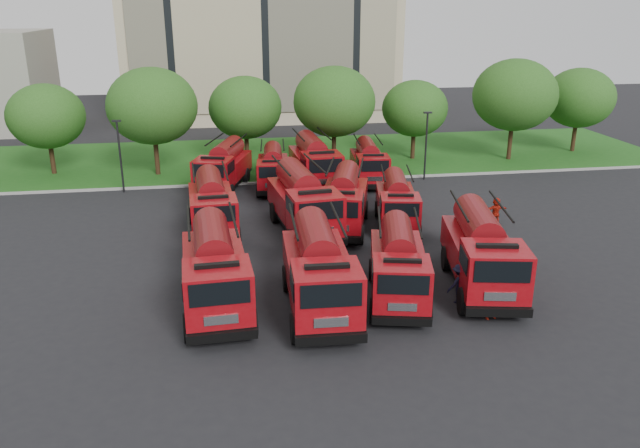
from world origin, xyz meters
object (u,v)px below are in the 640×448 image
at_px(fire_truck_6, 343,200).
at_px(firefighter_3, 458,302).
at_px(fire_truck_2, 398,264).
at_px(fire_truck_7, 397,202).
at_px(fire_truck_8, 223,166).
at_px(fire_truck_11, 369,163).
at_px(fire_truck_0, 215,269).
at_px(fire_truck_4, 212,205).
at_px(firefighter_4, 321,243).
at_px(firefighter_2, 491,315).
at_px(fire_truck_3, 482,251).
at_px(firefighter_0, 491,318).
at_px(fire_truck_1, 319,270).
at_px(fire_truck_10, 314,162).
at_px(firefighter_1, 383,318).
at_px(firefighter_5, 494,223).
at_px(fire_truck_9, 273,168).
at_px(fire_truck_5, 303,201).

distance_m(fire_truck_6, firefighter_3, 11.11).
xyz_separation_m(fire_truck_2, fire_truck_7, (2.57, 9.39, -0.11)).
height_order(fire_truck_8, fire_truck_11, fire_truck_8).
relative_size(fire_truck_0, fire_truck_8, 1.04).
height_order(fire_truck_2, fire_truck_4, fire_truck_4).
bearing_deg(firefighter_4, fire_truck_8, -36.74).
relative_size(fire_truck_8, firefighter_2, 4.02).
xyz_separation_m(firefighter_2, firefighter_3, (-0.98, 1.37, 0.00)).
bearing_deg(firefighter_4, fire_truck_3, 163.03).
bearing_deg(firefighter_0, fire_truck_8, 106.81).
bearing_deg(fire_truck_2, fire_truck_1, -158.54).
xyz_separation_m(fire_truck_2, fire_truck_4, (-8.24, 9.89, 0.08)).
relative_size(fire_truck_7, firefighter_4, 4.35).
relative_size(fire_truck_6, firefighter_4, 5.02).
height_order(fire_truck_10, firefighter_2, fire_truck_10).
xyz_separation_m(firefighter_0, firefighter_3, (-0.84, 1.63, 0.00)).
bearing_deg(firefighter_1, fire_truck_4, 115.01).
bearing_deg(firefighter_2, firefighter_4, 43.03).
distance_m(fire_truck_7, firefighter_5, 6.19).
height_order(fire_truck_9, firefighter_5, fire_truck_9).
relative_size(fire_truck_5, fire_truck_8, 1.09).
height_order(fire_truck_4, fire_truck_9, fire_truck_4).
bearing_deg(fire_truck_2, fire_truck_5, 121.20).
bearing_deg(fire_truck_7, firefighter_4, -144.90).
height_order(fire_truck_4, firefighter_2, fire_truck_4).
bearing_deg(fire_truck_5, fire_truck_7, -4.77).
xyz_separation_m(fire_truck_10, firefighter_4, (-1.38, -11.63, -1.75)).
bearing_deg(fire_truck_7, fire_truck_2, -94.29).
bearing_deg(fire_truck_1, fire_truck_11, 73.07).
bearing_deg(fire_truck_5, fire_truck_10, 71.17).
bearing_deg(fire_truck_0, firefighter_0, -17.38).
bearing_deg(firefighter_5, fire_truck_4, -5.55).
distance_m(fire_truck_7, fire_truck_9, 11.32).
bearing_deg(fire_truck_10, fire_truck_6, -91.11).
bearing_deg(fire_truck_9, firefighter_3, -66.80).
xyz_separation_m(fire_truck_6, fire_truck_11, (3.79, 9.58, -0.19)).
height_order(fire_truck_4, fire_truck_6, fire_truck_6).
xyz_separation_m(fire_truck_3, fire_truck_7, (-1.51, 8.95, -0.31)).
distance_m(fire_truck_6, fire_truck_10, 9.33).
bearing_deg(firefighter_2, firefighter_1, 96.25).
height_order(fire_truck_1, fire_truck_9, fire_truck_1).
bearing_deg(firefighter_3, fire_truck_11, -108.93).
distance_m(firefighter_2, firefighter_4, 11.21).
xyz_separation_m(fire_truck_3, fire_truck_11, (-0.93, 18.65, -0.29)).
xyz_separation_m(fire_truck_0, fire_truck_2, (8.06, -0.27, -0.19)).
height_order(fire_truck_2, firefighter_3, fire_truck_2).
distance_m(fire_truck_1, fire_truck_6, 10.51).
relative_size(fire_truck_5, fire_truck_6, 1.07).
bearing_deg(fire_truck_5, fire_truck_1, -100.02).
distance_m(fire_truck_3, fire_truck_4, 15.53).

